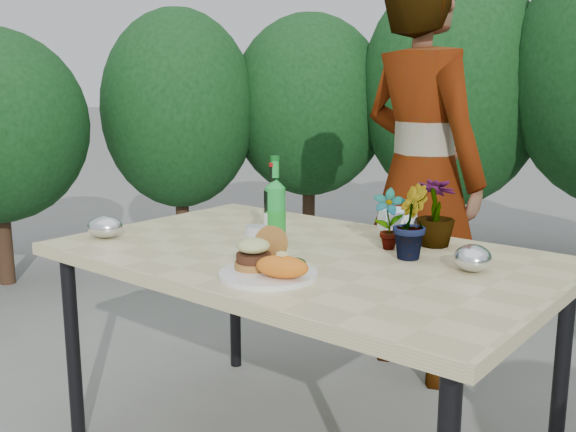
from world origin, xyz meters
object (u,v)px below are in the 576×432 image
Objects in this scene: dinner_plate at (268,274)px; person at (421,176)px; patio_table at (303,268)px; wine_bottle at (273,214)px.

dinner_plate is 0.16× the size of person.
patio_table is 5.73× the size of wine_bottle.
wine_bottle is at bearing 100.60° from person.
person reaches higher than patio_table.
dinner_plate is at bearing -72.91° from wine_bottle.
patio_table is at bearing 109.97° from person.
wine_bottle is 0.90m from person.
person reaches higher than wine_bottle.
dinner_plate is 1.00× the size of wine_bottle.
wine_bottle is at bearing 171.62° from patio_table.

